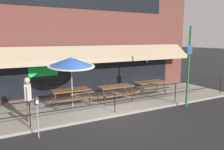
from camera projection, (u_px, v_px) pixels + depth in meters
name	position (u px, v px, depth m)	size (l,w,h in m)	color
ground_plane	(118.00, 117.00, 9.19)	(120.00, 120.00, 0.00)	#232326
patio_deck	(99.00, 103.00, 10.92)	(15.00, 4.00, 0.10)	gray
restaurant_building	(82.00, 26.00, 12.23)	(15.00, 1.60, 7.88)	brown
patio_railing	(115.00, 97.00, 9.32)	(13.84, 0.04, 0.97)	black
picnic_table_left	(71.00, 93.00, 10.39)	(1.80, 1.42, 0.76)	brown
picnic_table_centre	(116.00, 89.00, 11.14)	(1.80, 1.42, 0.76)	brown
picnic_table_right	(150.00, 84.00, 12.26)	(1.80, 1.42, 0.76)	brown
patio_umbrella_left	(71.00, 62.00, 9.96)	(2.14, 2.14, 2.38)	#B7B2A8
pedestrian_walking	(28.00, 97.00, 8.30)	(0.27, 0.62, 1.71)	#665B4C
parking_meter_near	(37.00, 105.00, 7.02)	(0.15, 0.16, 1.42)	gray
street_sign_pole	(188.00, 67.00, 10.04)	(0.28, 0.09, 3.82)	#1E6033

